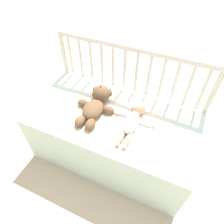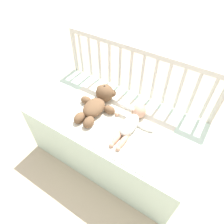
% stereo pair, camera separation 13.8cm
% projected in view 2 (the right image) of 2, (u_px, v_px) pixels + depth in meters
% --- Properties ---
extents(ground_plane, '(12.00, 12.00, 0.00)m').
position_uv_depth(ground_plane, '(112.00, 153.00, 1.78)').
color(ground_plane, '#C6B293').
extents(crib_mattress, '(1.23, 0.62, 0.48)m').
position_uv_depth(crib_mattress, '(113.00, 137.00, 1.61)').
color(crib_mattress, silver).
rests_on(crib_mattress, ground_plane).
extents(crib_rail, '(1.23, 0.04, 0.86)m').
position_uv_depth(crib_rail, '(136.00, 78.00, 1.53)').
color(crib_rail, beige).
rests_on(crib_rail, ground_plane).
extents(blanket, '(0.81, 0.53, 0.01)m').
position_uv_depth(blanket, '(112.00, 120.00, 1.41)').
color(blanket, silver).
rests_on(blanket, crib_mattress).
extents(teddy_bear, '(0.29, 0.40, 0.14)m').
position_uv_depth(teddy_bear, '(98.00, 102.00, 1.46)').
color(teddy_bear, brown).
rests_on(teddy_bear, crib_mattress).
extents(baby, '(0.32, 0.39, 0.10)m').
position_uv_depth(baby, '(132.00, 121.00, 1.35)').
color(baby, white).
rests_on(baby, crib_mattress).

